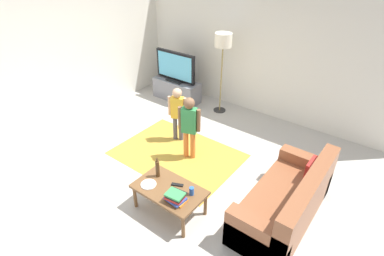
# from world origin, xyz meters

# --- Properties ---
(ground) EXTENTS (7.80, 7.80, 0.00)m
(ground) POSITION_xyz_m (0.00, 0.00, 0.00)
(ground) COLOR #B2ADA3
(wall_back) EXTENTS (6.00, 0.12, 2.70)m
(wall_back) POSITION_xyz_m (0.00, 3.00, 1.35)
(wall_back) COLOR silver
(wall_back) RESTS_ON ground
(wall_left) EXTENTS (0.12, 6.00, 2.70)m
(wall_left) POSITION_xyz_m (-3.00, 0.00, 1.35)
(wall_left) COLOR silver
(wall_left) RESTS_ON ground
(area_rug) EXTENTS (2.20, 1.60, 0.01)m
(area_rug) POSITION_xyz_m (-0.29, 0.53, 0.00)
(area_rug) COLOR #B28C33
(area_rug) RESTS_ON ground
(tv_stand) EXTENTS (1.20, 0.44, 0.50)m
(tv_stand) POSITION_xyz_m (-1.78, 2.30, 0.24)
(tv_stand) COLOR slate
(tv_stand) RESTS_ON ground
(tv) EXTENTS (1.10, 0.28, 0.71)m
(tv) POSITION_xyz_m (-1.78, 2.28, 0.85)
(tv) COLOR black
(tv) RESTS_ON tv_stand
(couch) EXTENTS (0.80, 1.80, 0.86)m
(couch) POSITION_xyz_m (1.90, 0.30, 0.29)
(couch) COLOR brown
(couch) RESTS_ON ground
(floor_lamp) EXTENTS (0.36, 0.36, 1.78)m
(floor_lamp) POSITION_xyz_m (-0.61, 2.45, 1.54)
(floor_lamp) COLOR #262626
(floor_lamp) RESTS_ON ground
(child_near_tv) EXTENTS (0.34, 0.21, 1.09)m
(child_near_tv) POSITION_xyz_m (-0.60, 0.94, 0.66)
(child_near_tv) COLOR #4C4C59
(child_near_tv) RESTS_ON ground
(child_center) EXTENTS (0.38, 0.22, 1.19)m
(child_center) POSITION_xyz_m (-0.07, 0.62, 0.72)
(child_center) COLOR orange
(child_center) RESTS_ON ground
(coffee_table) EXTENTS (1.00, 0.60, 0.42)m
(coffee_table) POSITION_xyz_m (0.50, -0.57, 0.37)
(coffee_table) COLOR brown
(coffee_table) RESTS_ON ground
(book_stack) EXTENTS (0.27, 0.24, 0.14)m
(book_stack) POSITION_xyz_m (0.72, -0.70, 0.49)
(book_stack) COLOR orange
(book_stack) RESTS_ON coffee_table
(bottle) EXTENTS (0.06, 0.06, 0.33)m
(bottle) POSITION_xyz_m (0.20, -0.47, 0.56)
(bottle) COLOR #4C3319
(bottle) RESTS_ON coffee_table
(tv_remote) EXTENTS (0.17, 0.12, 0.02)m
(tv_remote) POSITION_xyz_m (0.55, -0.45, 0.43)
(tv_remote) COLOR black
(tv_remote) RESTS_ON coffee_table
(soda_can) EXTENTS (0.07, 0.07, 0.12)m
(soda_can) POSITION_xyz_m (0.82, -0.47, 0.48)
(soda_can) COLOR #2659B2
(soda_can) RESTS_ON coffee_table
(plate) EXTENTS (0.22, 0.22, 0.02)m
(plate) POSITION_xyz_m (0.22, -0.69, 0.43)
(plate) COLOR white
(plate) RESTS_ON coffee_table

